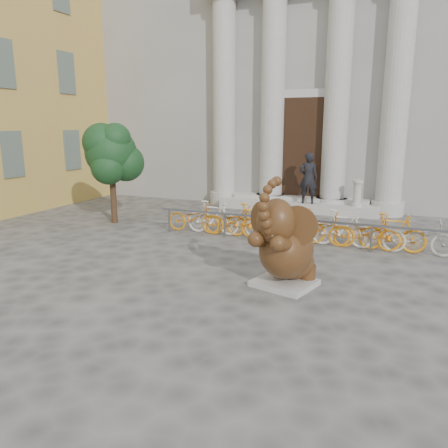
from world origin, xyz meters
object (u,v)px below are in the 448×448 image
at_px(pedestrian, 308,178).
at_px(bike_rack, 296,224).
at_px(elephant_statue, 285,247).
at_px(tree, 112,154).

bearing_deg(pedestrian, bike_rack, 87.09).
bearing_deg(bike_rack, elephant_statue, -80.61).
relative_size(elephant_statue, tree, 0.69).
bearing_deg(bike_rack, pedestrian, 97.46).
bearing_deg(tree, pedestrian, 36.45).
height_order(elephant_statue, pedestrian, elephant_statue).
relative_size(elephant_statue, bike_rack, 0.28).
height_order(bike_rack, pedestrian, pedestrian).
relative_size(tree, pedestrian, 1.74).
relative_size(elephant_statue, pedestrian, 1.20).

